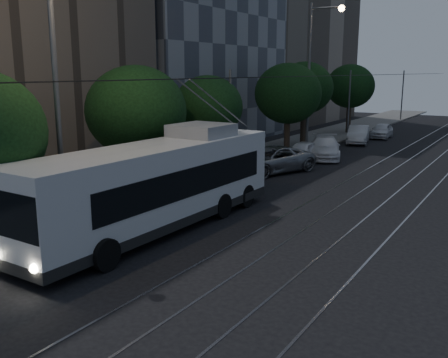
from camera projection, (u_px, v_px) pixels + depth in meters
name	position (u px, v px, depth m)	size (l,w,h in m)	color
ground	(210.00, 252.00, 16.67)	(120.00, 120.00, 0.00)	black
sidewalk	(275.00, 151.00, 37.11)	(5.00, 90.00, 0.15)	slate
tram_rails	(415.00, 165.00, 31.94)	(4.52, 90.00, 0.02)	gray
overhead_wires	(308.00, 107.00, 35.09)	(2.23, 90.00, 6.00)	black
trolleybus	(159.00, 185.00, 18.73)	(2.86, 12.65, 5.63)	silver
pickup_silver	(271.00, 160.00, 29.52)	(2.55, 5.53, 1.54)	gray
car_white_a	(303.00, 151.00, 33.41)	(1.55, 3.85, 1.31)	white
car_white_b	(324.00, 148.00, 34.46)	(2.08, 5.12, 1.48)	white
car_white_c	(358.00, 135.00, 41.57)	(1.56, 4.47, 1.47)	silver
car_white_d	(382.00, 131.00, 44.92)	(1.58, 3.93, 1.34)	white
tree_1	(136.00, 112.00, 23.08)	(4.69, 4.69, 6.20)	black
tree_2	(208.00, 108.00, 27.16)	(3.81, 3.81, 5.71)	black
tree_3	(288.00, 94.00, 36.31)	(4.88, 4.88, 6.51)	black
tree_4	(304.00, 88.00, 39.21)	(4.54, 4.54, 6.66)	black
tree_5	(350.00, 86.00, 47.05)	(4.54, 4.54, 6.57)	black
streetlamp_near	(62.00, 49.00, 17.15)	(2.66, 0.44, 11.12)	#5D5D5F
streetlamp_far	(315.00, 64.00, 36.27)	(2.57, 0.44, 10.71)	#5D5D5F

